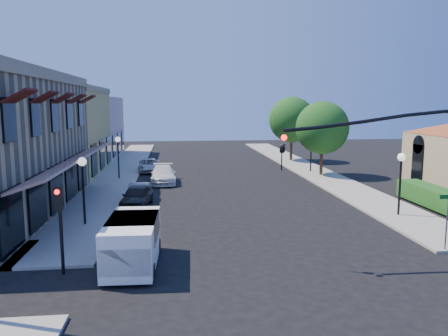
{
  "coord_description": "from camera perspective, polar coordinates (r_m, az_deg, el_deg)",
  "views": [
    {
      "loc": [
        -3.81,
        -14.46,
        6.24
      ],
      "look_at": [
        -1.06,
        10.08,
        2.6
      ],
      "focal_mm": 35.0,
      "sensor_mm": 36.0,
      "label": 1
    }
  ],
  "objects": [
    {
      "name": "lamppost_left_far",
      "position": [
        36.93,
        -13.68,
        2.7
      ],
      "size": [
        0.44,
        0.44,
        3.57
      ],
      "color": "black",
      "rests_on": "ground"
    },
    {
      "name": "street_name_sign",
      "position": [
        20.64,
        27.16,
        -5.26
      ],
      "size": [
        0.8,
        0.06,
        2.5
      ],
      "color": "#595B5E",
      "rests_on": "ground"
    },
    {
      "name": "street_tree_a",
      "position": [
        38.63,
        12.72,
        5.14
      ],
      "size": [
        4.56,
        4.56,
        6.48
      ],
      "color": "#392616",
      "rests_on": "ground"
    },
    {
      "name": "hedge",
      "position": [
        28.8,
        26.49,
        -5.02
      ],
      "size": [
        1.4,
        8.0,
        1.1
      ],
      "primitive_type": "cube",
      "color": "#1A4E16",
      "rests_on": "ground"
    },
    {
      "name": "secondary_signal",
      "position": [
        16.87,
        -20.69,
        -5.6
      ],
      "size": [
        0.28,
        0.42,
        3.32
      ],
      "color": "black",
      "rests_on": "ground"
    },
    {
      "name": "lamppost_right_near",
      "position": [
        25.85,
        22.11,
        -0.03
      ],
      "size": [
        0.44,
        0.44,
        3.57
      ],
      "color": "black",
      "rests_on": "ground"
    },
    {
      "name": "lamppost_right_far",
      "position": [
        40.53,
        11.33,
        3.26
      ],
      "size": [
        0.44,
        0.44,
        3.57
      ],
      "color": "black",
      "rests_on": "ground"
    },
    {
      "name": "sidewalk_right",
      "position": [
        43.76,
        10.35,
        0.13
      ],
      "size": [
        3.5,
        50.0,
        0.12
      ],
      "primitive_type": "cube",
      "color": "gray",
      "rests_on": "ground"
    },
    {
      "name": "signal_mast_arm",
      "position": [
        18.78,
        24.64,
        1.04
      ],
      "size": [
        8.01,
        0.39,
        6.0
      ],
      "color": "black",
      "rests_on": "ground"
    },
    {
      "name": "parked_car_c",
      "position": [
        34.92,
        -7.94,
        -0.86
      ],
      "size": [
        2.04,
        4.75,
        1.36
      ],
      "primitive_type": "imported",
      "rotation": [
        0.0,
        0.0,
        0.03
      ],
      "color": "white",
      "rests_on": "ground"
    },
    {
      "name": "parked_car_b",
      "position": [
        28.63,
        -11.07,
        -3.18
      ],
      "size": [
        1.46,
        3.58,
        1.16
      ],
      "primitive_type": "imported",
      "rotation": [
        0.0,
        0.0,
        -0.07
      ],
      "color": "#A1A4A6",
      "rests_on": "ground"
    },
    {
      "name": "white_van",
      "position": [
        17.29,
        -11.87,
        -9.14
      ],
      "size": [
        2.0,
        4.3,
        1.88
      ],
      "color": "white",
      "rests_on": "ground"
    },
    {
      "name": "yellow_stucco_building",
      "position": [
        42.19,
        -22.54,
        4.43
      ],
      "size": [
        10.0,
        12.0,
        7.6
      ],
      "primitive_type": "cube",
      "color": "#AD8B4E",
      "rests_on": "ground"
    },
    {
      "name": "lamppost_left_near",
      "position": [
        23.21,
        -17.98,
        -0.71
      ],
      "size": [
        0.44,
        0.44,
        3.57
      ],
      "color": "black",
      "rests_on": "ground"
    },
    {
      "name": "ground",
      "position": [
        16.2,
        7.96,
        -14.35
      ],
      "size": [
        120.0,
        120.0,
        0.0
      ],
      "primitive_type": "plane",
      "color": "black",
      "rests_on": "ground"
    },
    {
      "name": "curb_red_strip",
      "position": [
        23.51,
        -13.83,
        -7.25
      ],
      "size": [
        0.25,
        10.0,
        0.06
      ],
      "primitive_type": "cube",
      "color": "maroon",
      "rests_on": "ground"
    },
    {
      "name": "parked_car_a",
      "position": [
        27.15,
        -11.33,
        -3.64
      ],
      "size": [
        2.0,
        4.05,
        1.33
      ],
      "primitive_type": "imported",
      "rotation": [
        0.0,
        0.0,
        -0.11
      ],
      "color": "black",
      "rests_on": "ground"
    },
    {
      "name": "pink_stucco_building",
      "position": [
        53.82,
        -19.0,
        5.01
      ],
      "size": [
        10.0,
        12.0,
        7.0
      ],
      "primitive_type": "cube",
      "color": "#C89B97",
      "rests_on": "ground"
    },
    {
      "name": "street_tree_b",
      "position": [
        48.17,
        8.84,
        6.27
      ],
      "size": [
        4.94,
        4.94,
        7.02
      ],
      "color": "#392616",
      "rests_on": "ground"
    },
    {
      "name": "sidewalk_left",
      "position": [
        42.21,
        -13.04,
        -0.26
      ],
      "size": [
        3.5,
        50.0,
        0.12
      ],
      "primitive_type": "cube",
      "color": "gray",
      "rests_on": "ground"
    },
    {
      "name": "parked_car_d",
      "position": [
        40.92,
        -9.68,
        0.34
      ],
      "size": [
        2.19,
        4.4,
        1.2
      ],
      "primitive_type": "imported",
      "rotation": [
        0.0,
        0.0,
        0.05
      ],
      "color": "#B0B3B5",
      "rests_on": "ground"
    }
  ]
}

